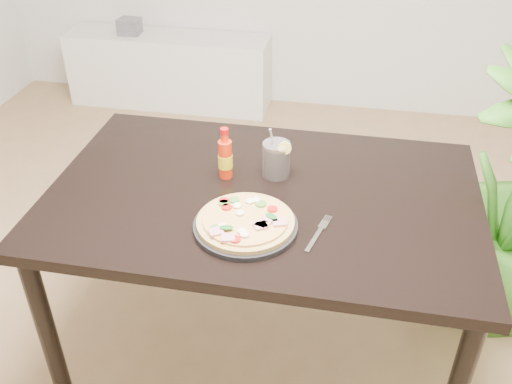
% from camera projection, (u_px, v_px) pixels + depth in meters
% --- Properties ---
extents(floor, '(4.50, 4.50, 0.00)m').
position_uv_depth(floor, '(204.00, 332.00, 2.35)').
color(floor, '#9E7A51').
rests_on(floor, ground).
extents(dining_table, '(1.40, 0.90, 0.75)m').
position_uv_depth(dining_table, '(263.00, 213.00, 1.90)').
color(dining_table, black).
rests_on(dining_table, ground).
extents(plate, '(0.31, 0.31, 0.02)m').
position_uv_depth(plate, '(246.00, 226.00, 1.70)').
color(plate, black).
rests_on(plate, dining_table).
extents(pizza, '(0.29, 0.29, 0.03)m').
position_uv_depth(pizza, '(245.00, 221.00, 1.68)').
color(pizza, tan).
rests_on(pizza, plate).
extents(hot_sauce_bottle, '(0.05, 0.05, 0.18)m').
position_uv_depth(hot_sauce_bottle, '(225.00, 158.00, 1.90)').
color(hot_sauce_bottle, red).
rests_on(hot_sauce_bottle, dining_table).
extents(cola_cup, '(0.10, 0.09, 0.18)m').
position_uv_depth(cola_cup, '(276.00, 160.00, 1.91)').
color(cola_cup, black).
rests_on(cola_cup, dining_table).
extents(fork, '(0.06, 0.19, 0.00)m').
position_uv_depth(fork, '(319.00, 232.00, 1.68)').
color(fork, silver).
rests_on(fork, dining_table).
extents(plant_pot, '(0.28, 0.28, 0.22)m').
position_uv_depth(plant_pot, '(494.00, 283.00, 2.43)').
color(plant_pot, brown).
rests_on(plant_pot, ground).
extents(media_console, '(1.40, 0.34, 0.50)m').
position_uv_depth(media_console, '(170.00, 70.00, 4.01)').
color(media_console, white).
rests_on(media_console, ground).
extents(cd_stack, '(0.14, 0.12, 0.10)m').
position_uv_depth(cd_stack, '(130.00, 26.00, 3.86)').
color(cd_stack, slate).
rests_on(cd_stack, media_console).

